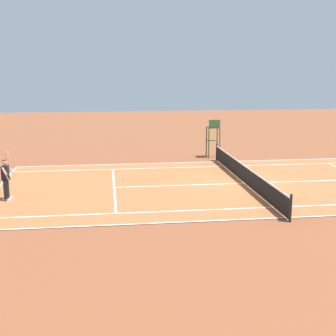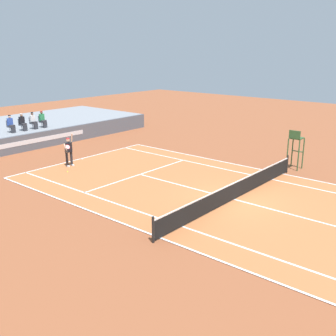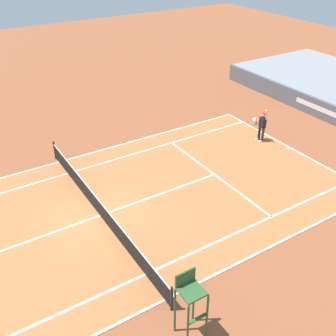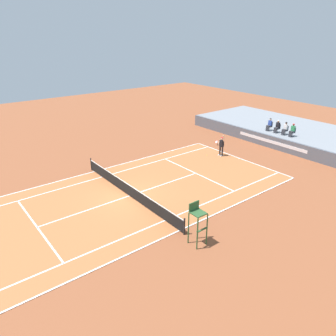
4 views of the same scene
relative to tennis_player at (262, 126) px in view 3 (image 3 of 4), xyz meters
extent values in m
plane|color=brown|center=(1.56, -11.02, -0.99)|extent=(80.00, 80.00, 0.00)
cube|color=#B76638|center=(1.56, -11.02, -0.98)|extent=(10.98, 23.78, 0.02)
cube|color=white|center=(1.56, 0.87, -0.97)|extent=(10.98, 0.10, 0.01)
cube|color=white|center=(-3.93, -11.02, -0.97)|extent=(0.10, 23.78, 0.01)
cube|color=white|center=(7.05, -11.02, -0.97)|extent=(0.10, 23.78, 0.01)
cube|color=white|center=(-2.55, -11.02, -0.97)|extent=(0.10, 23.78, 0.01)
cube|color=white|center=(5.67, -11.02, -0.97)|extent=(0.10, 23.78, 0.01)
cube|color=white|center=(1.56, -4.62, -0.97)|extent=(8.22, 0.10, 0.01)
cube|color=white|center=(1.56, -11.02, -0.97)|extent=(0.10, 12.80, 0.01)
cube|color=white|center=(1.56, 0.77, -0.97)|extent=(0.10, 0.20, 0.01)
cylinder|color=black|center=(-4.38, -11.02, -0.46)|extent=(0.10, 0.10, 1.07)
cylinder|color=black|center=(7.50, -11.02, -0.46)|extent=(0.10, 0.10, 1.07)
cube|color=black|center=(1.56, -11.02, -0.51)|extent=(11.78, 0.02, 0.84)
cube|color=white|center=(1.56, -11.02, -0.09)|extent=(11.78, 0.03, 0.06)
cylinder|color=#232328|center=(0.17, 0.00, -0.53)|extent=(0.15, 0.15, 0.92)
cylinder|color=#232328|center=(-0.15, 0.03, -0.53)|extent=(0.15, 0.15, 0.92)
cube|color=white|center=(0.16, -0.06, -0.94)|extent=(0.14, 0.29, 0.10)
cube|color=white|center=(-0.16, -0.03, -0.94)|extent=(0.14, 0.29, 0.10)
cube|color=black|center=(0.01, 0.02, 0.23)|extent=(0.42, 0.27, 0.60)
sphere|color=beige|center=(0.01, 0.02, 0.70)|extent=(0.22, 0.22, 0.22)
cylinder|color=red|center=(0.01, 0.02, 0.79)|extent=(0.21, 0.21, 0.06)
cylinder|color=beige|center=(0.26, -0.04, 0.79)|extent=(0.11, 0.22, 0.61)
cylinder|color=beige|center=(-0.26, -0.06, 0.25)|extent=(0.12, 0.33, 0.56)
cylinder|color=black|center=(-0.31, -0.18, 0.12)|extent=(0.05, 0.19, 0.25)
torus|color=red|center=(-0.31, -0.36, 0.38)|extent=(0.32, 0.22, 0.26)
cylinder|color=silver|center=(-0.31, -0.36, 0.38)|extent=(0.28, 0.18, 0.22)
sphere|color=#D1E533|center=(-0.88, -0.96, -0.96)|extent=(0.07, 0.07, 0.07)
cylinder|color=#2D562D|center=(8.93, -10.67, -0.04)|extent=(0.07, 0.07, 1.90)
cylinder|color=#2D562D|center=(8.93, -11.37, -0.04)|extent=(0.07, 0.07, 1.90)
cylinder|color=#2D562D|center=(8.23, -10.67, -0.04)|extent=(0.07, 0.07, 1.90)
cylinder|color=#2D562D|center=(8.23, -11.37, -0.04)|extent=(0.07, 0.07, 1.90)
cube|color=#2D562D|center=(8.58, -11.02, 0.94)|extent=(0.70, 0.70, 0.06)
cube|color=#2D562D|center=(8.23, -11.02, 1.21)|extent=(0.06, 0.70, 0.48)
cube|color=#2D562D|center=(8.90, -11.02, 0.05)|extent=(0.10, 0.70, 0.04)
camera|label=1|loc=(-20.27, -4.37, 4.63)|focal=50.14mm
camera|label=2|loc=(-14.69, -20.42, 6.09)|focal=43.20mm
camera|label=3|loc=(15.01, -15.86, 10.11)|focal=42.67mm
camera|label=4|loc=(19.05, -21.29, 9.69)|focal=34.29mm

